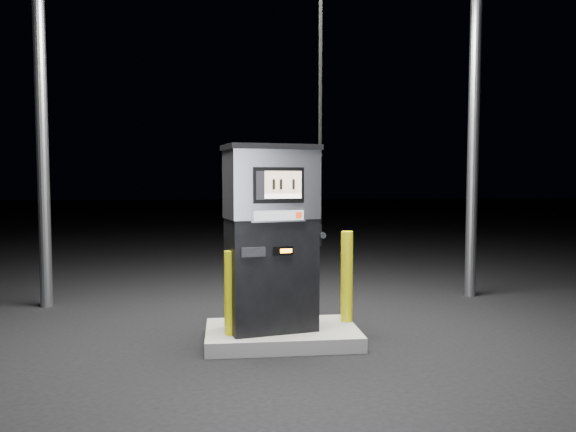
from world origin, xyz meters
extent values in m
plane|color=black|center=(0.00, 0.00, 0.00)|extent=(80.00, 80.00, 0.00)
cube|color=gray|center=(0.00, 0.00, 0.07)|extent=(1.60, 1.00, 0.15)
cylinder|color=gray|center=(-3.00, 2.00, 2.25)|extent=(0.16, 0.16, 4.50)
cylinder|color=gray|center=(3.00, 2.00, 2.25)|extent=(0.16, 0.16, 4.50)
cube|color=black|center=(-0.12, -0.04, 0.73)|extent=(0.98, 0.69, 1.17)
cube|color=#ABACB3|center=(-0.12, -0.04, 1.67)|extent=(1.00, 0.71, 0.70)
cube|color=black|center=(-0.12, -0.04, 2.05)|extent=(1.04, 0.75, 0.06)
cube|color=black|center=(-0.06, -0.30, 1.67)|extent=(0.52, 0.14, 0.36)
cube|color=tan|center=(-0.02, -0.31, 1.69)|extent=(0.38, 0.08, 0.22)
cube|color=white|center=(-0.02, -0.31, 1.56)|extent=(0.38, 0.08, 0.05)
cube|color=#ABACB3|center=(-0.06, -0.30, 1.37)|extent=(0.55, 0.14, 0.13)
cube|color=#A8ABB0|center=(-0.06, -0.32, 1.37)|extent=(0.50, 0.11, 0.10)
cube|color=red|center=(0.14, -0.28, 1.37)|extent=(0.06, 0.02, 0.07)
cube|color=black|center=(-0.02, -0.29, 1.01)|extent=(0.21, 0.06, 0.08)
cube|color=orange|center=(0.01, -0.29, 1.01)|extent=(0.12, 0.03, 0.04)
cube|color=black|center=(-0.32, -0.36, 1.01)|extent=(0.24, 0.07, 0.09)
cube|color=black|center=(0.36, 0.07, 1.13)|extent=(0.13, 0.18, 0.23)
cylinder|color=gray|center=(0.42, 0.08, 1.13)|extent=(0.11, 0.21, 0.07)
cylinder|color=black|center=(0.41, 0.03, 2.70)|extent=(0.04, 0.04, 2.90)
cylinder|color=yellow|center=(-0.55, -0.19, 0.58)|extent=(0.14, 0.14, 0.85)
cylinder|color=yellow|center=(0.74, 0.20, 0.65)|extent=(0.14, 0.14, 1.00)
camera|label=1|loc=(-0.60, -5.82, 1.74)|focal=35.00mm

